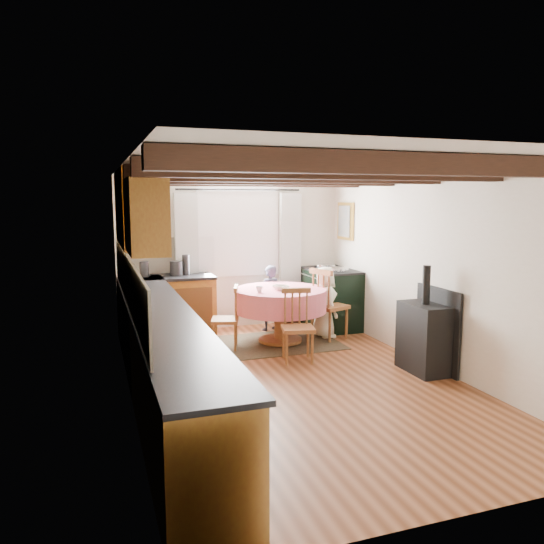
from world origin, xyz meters
name	(u,v)px	position (x,y,z in m)	size (l,w,h in m)	color
floor	(295,381)	(0.00, 0.00, 0.00)	(3.60, 5.50, 0.00)	brown
ceiling	(296,167)	(0.00, 0.00, 2.40)	(3.60, 5.50, 0.00)	white
wall_back	(232,253)	(0.00, 2.75, 1.20)	(3.60, 0.00, 2.40)	silver
wall_front	(459,339)	(0.00, -2.75, 1.20)	(3.60, 0.00, 2.40)	silver
wall_left	(128,286)	(-1.80, 0.00, 1.20)	(0.00, 5.50, 2.40)	silver
wall_right	(433,270)	(1.80, 0.00, 1.20)	(0.00, 5.50, 2.40)	silver
beam_a	(398,164)	(0.00, -2.00, 2.31)	(3.60, 0.16, 0.16)	#381E14
beam_b	(337,171)	(0.00, -1.00, 2.31)	(3.60, 0.16, 0.16)	#381E14
beam_c	(296,175)	(0.00, 0.00, 2.31)	(3.60, 0.16, 0.16)	#381E14
beam_d	(267,179)	(0.00, 1.00, 2.31)	(3.60, 0.16, 0.16)	#381E14
beam_e	(245,181)	(0.00, 2.00, 2.31)	(3.60, 0.16, 0.16)	#381E14
splash_left	(128,281)	(-1.78, 0.30, 1.20)	(0.02, 4.50, 0.55)	beige
splash_back	(170,255)	(-1.00, 2.73, 1.20)	(1.40, 0.02, 0.55)	beige
base_cabinet_left	(160,356)	(-1.50, 0.00, 0.44)	(0.60, 5.30, 0.88)	#A27124
base_cabinet_back	(170,308)	(-1.05, 2.45, 0.44)	(1.30, 0.60, 0.88)	#A27124
worktop_left	(161,313)	(-1.48, 0.00, 0.90)	(0.64, 5.30, 0.04)	black
worktop_back	(170,277)	(-1.05, 2.43, 0.90)	(1.30, 0.64, 0.04)	black
wall_cabinet_glass	(133,208)	(-1.63, 1.20, 1.95)	(0.34, 1.80, 0.90)	#A27124
wall_cabinet_solid	(146,216)	(-1.63, -0.30, 1.90)	(0.34, 0.90, 0.70)	#A27124
window_frame	(238,228)	(0.10, 2.73, 1.60)	(1.34, 0.03, 1.54)	white
window_pane	(238,228)	(0.10, 2.74, 1.60)	(1.20, 0.01, 1.40)	white
curtain_left	(187,262)	(-0.75, 2.65, 1.10)	(0.35, 0.10, 2.10)	#98A191
curtain_right	(290,258)	(0.95, 2.65, 1.10)	(0.35, 0.10, 2.10)	#98A191
curtain_rod	(240,190)	(0.10, 2.65, 2.20)	(0.03, 0.03, 2.00)	black
wall_picture	(345,221)	(1.77, 2.30, 1.70)	(0.04, 0.50, 0.60)	gold
wall_plate	(294,221)	(1.05, 2.72, 1.70)	(0.30, 0.30, 0.02)	silver
rug	(280,342)	(0.38, 1.56, 0.01)	(1.63, 1.27, 0.01)	#2F2619
dining_table	(280,316)	(0.38, 1.56, 0.40)	(1.31, 1.31, 0.79)	#B3616F
chair_near	(298,326)	(0.30, 0.68, 0.46)	(0.40, 0.42, 0.93)	brown
chair_left	(225,318)	(-0.43, 1.53, 0.44)	(0.38, 0.40, 0.88)	brown
chair_right	(330,303)	(1.16, 1.55, 0.53)	(0.45, 0.47, 1.06)	brown
aga_range	(331,298)	(1.47, 2.17, 0.48)	(0.68, 1.05, 0.97)	black
cast_iron_stove	(425,319)	(1.58, -0.19, 0.64)	(0.39, 0.64, 1.29)	black
child_far	(270,298)	(0.48, 2.32, 0.52)	(0.38, 0.25, 1.03)	#2E2E40
child_right	(325,302)	(1.12, 1.65, 0.53)	(0.52, 0.34, 1.07)	white
bowl_a	(279,287)	(0.37, 1.59, 0.81)	(0.19, 0.19, 0.05)	silver
bowl_b	(282,288)	(0.37, 1.44, 0.82)	(0.21, 0.21, 0.07)	silver
cup	(259,289)	(0.01, 1.37, 0.83)	(0.09, 0.09, 0.09)	silver
canister_tall	(144,269)	(-1.41, 2.47, 1.03)	(0.13, 0.13, 0.23)	#262628
canister_wide	(176,268)	(-0.94, 2.46, 1.03)	(0.20, 0.20, 0.22)	#262628
canister_slim	(186,265)	(-0.80, 2.46, 1.07)	(0.11, 0.11, 0.31)	#262628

